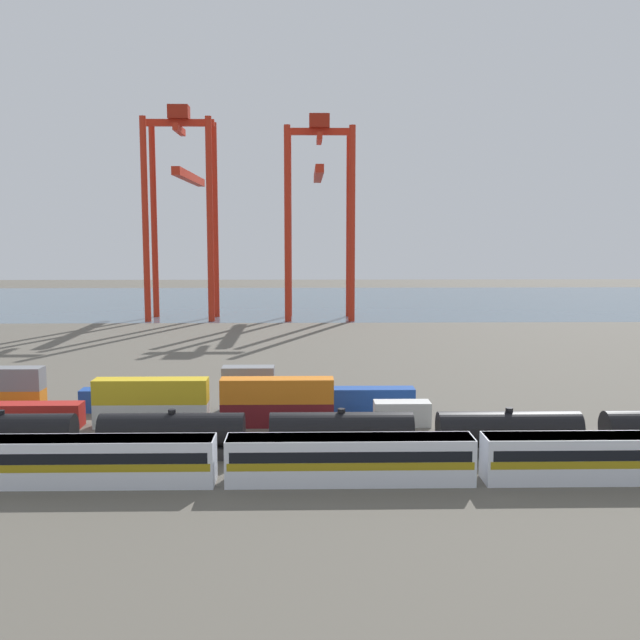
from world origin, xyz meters
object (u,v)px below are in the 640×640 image
(passenger_train, at_px, (350,457))
(gantry_crane_west, at_px, (183,194))
(gantry_crane_central, at_px, (319,197))
(freight_tank_row, at_px, (341,434))

(passenger_train, height_order, gantry_crane_west, gantry_crane_west)
(gantry_crane_central, bearing_deg, freight_tank_row, -90.07)
(passenger_train, relative_size, gantry_crane_central, 1.30)
(freight_tank_row, bearing_deg, passenger_train, -87.19)
(gantry_crane_central, bearing_deg, gantry_crane_west, 178.36)
(freight_tank_row, bearing_deg, gantry_crane_west, 106.27)
(passenger_train, relative_size, gantry_crane_west, 1.25)
(passenger_train, height_order, gantry_crane_central, gantry_crane_central)
(freight_tank_row, bearing_deg, gantry_crane_central, 89.93)
(passenger_train, bearing_deg, freight_tank_row, 92.81)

